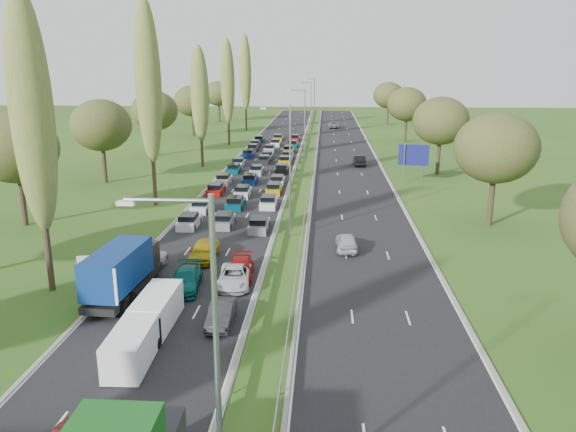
# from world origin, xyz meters

# --- Properties ---
(ground) EXTENTS (260.00, 260.00, 0.00)m
(ground) POSITION_xyz_m (4.50, 80.00, 0.00)
(ground) COLOR #274D18
(ground) RESTS_ON ground
(near_carriageway) EXTENTS (10.50, 215.00, 0.04)m
(near_carriageway) POSITION_xyz_m (-2.25, 82.50, 0.00)
(near_carriageway) COLOR black
(near_carriageway) RESTS_ON ground
(far_carriageway) EXTENTS (10.50, 215.00, 0.04)m
(far_carriageway) POSITION_xyz_m (11.25, 82.50, 0.00)
(far_carriageway) COLOR black
(far_carriageway) RESTS_ON ground
(central_reservation) EXTENTS (2.36, 215.00, 0.32)m
(central_reservation) POSITION_xyz_m (4.50, 82.50, 0.55)
(central_reservation) COLOR gray
(central_reservation) RESTS_ON ground
(lamp_columns) EXTENTS (0.18, 140.18, 12.00)m
(lamp_columns) POSITION_xyz_m (4.50, 78.00, 6.00)
(lamp_columns) COLOR gray
(lamp_columns) RESTS_ON ground
(poplar_row) EXTENTS (2.80, 127.80, 22.44)m
(poplar_row) POSITION_xyz_m (-11.50, 68.17, 12.39)
(poplar_row) COLOR #2D2116
(poplar_row) RESTS_ON ground
(woodland_left) EXTENTS (8.00, 166.00, 11.10)m
(woodland_left) POSITION_xyz_m (-22.00, 62.63, 7.68)
(woodland_left) COLOR #2D2116
(woodland_left) RESTS_ON ground
(woodland_right) EXTENTS (8.00, 153.00, 11.10)m
(woodland_right) POSITION_xyz_m (24.00, 66.67, 7.68)
(woodland_right) COLOR #2D2116
(woodland_right) RESTS_ON ground
(traffic_queue_fill) EXTENTS (9.08, 69.90, 0.80)m
(traffic_queue_fill) POSITION_xyz_m (-2.21, 77.23, 0.44)
(traffic_queue_fill) COLOR silver
(traffic_queue_fill) RESTS_ON ground
(near_car_2) EXTENTS (2.29, 4.92, 1.36)m
(near_car_2) POSITION_xyz_m (-5.97, 32.95, 0.70)
(near_car_2) COLOR silver
(near_car_2) RESTS_ON near_carriageway
(near_car_7) EXTENTS (2.42, 5.09, 1.43)m
(near_car_7) POSITION_xyz_m (-2.09, 29.79, 0.74)
(near_car_7) COLOR #05534F
(near_car_7) RESTS_ON near_carriageway
(near_car_8) EXTENTS (1.98, 4.76, 1.61)m
(near_car_8) POSITION_xyz_m (-2.12, 36.00, 0.82)
(near_car_8) COLOR #AE8C0B
(near_car_8) RESTS_ON near_carriageway
(near_car_9) EXTENTS (1.48, 4.11, 1.35)m
(near_car_9) POSITION_xyz_m (1.45, 24.43, 0.69)
(near_car_9) COLOR black
(near_car_9) RESTS_ON near_carriageway
(near_car_10) EXTENTS (2.55, 5.00, 1.35)m
(near_car_10) POSITION_xyz_m (1.26, 30.64, 0.70)
(near_car_10) COLOR silver
(near_car_10) RESTS_ON near_carriageway
(near_car_11) EXTENTS (2.20, 4.67, 1.32)m
(near_car_11) POSITION_xyz_m (1.44, 32.41, 0.68)
(near_car_11) COLOR #A80A0B
(near_car_11) RESTS_ON near_carriageway
(far_car_0) EXTENTS (1.84, 4.40, 1.49)m
(far_car_0) POSITION_xyz_m (9.59, 39.28, 0.76)
(far_car_0) COLOR #A8AFB2
(far_car_0) RESTS_ON far_carriageway
(far_car_1) EXTENTS (1.84, 4.87, 1.59)m
(far_car_1) POSITION_xyz_m (13.07, 81.47, 0.81)
(far_car_1) COLOR black
(far_car_1) RESTS_ON far_carriageway
(far_car_2) EXTENTS (2.71, 5.80, 1.60)m
(far_car_2) POSITION_xyz_m (9.72, 135.96, 0.82)
(far_car_2) COLOR gray
(far_car_2) RESTS_ON far_carriageway
(blue_lorry) EXTENTS (2.42, 8.72, 3.68)m
(blue_lorry) POSITION_xyz_m (-5.96, 28.22, 1.92)
(blue_lorry) COLOR black
(blue_lorry) RESTS_ON near_carriageway
(white_van_front) EXTENTS (1.94, 4.96, 1.99)m
(white_van_front) POSITION_xyz_m (-2.40, 19.74, 1.02)
(white_van_front) COLOR white
(white_van_front) RESTS_ON near_carriageway
(white_van_rear) EXTENTS (1.99, 5.07, 2.04)m
(white_van_rear) POSITION_xyz_m (-2.42, 24.27, 1.05)
(white_van_rear) COLOR white
(white_van_rear) RESTS_ON near_carriageway
(info_sign) EXTENTS (1.49, 0.41, 2.10)m
(info_sign) POSITION_xyz_m (-9.40, 30.44, 1.37)
(info_sign) COLOR gray
(info_sign) RESTS_ON ground
(direction_sign) EXTENTS (3.95, 0.81, 5.20)m
(direction_sign) POSITION_xyz_m (19.40, 68.27, 3.57)
(direction_sign) COLOR gray
(direction_sign) RESTS_ON ground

